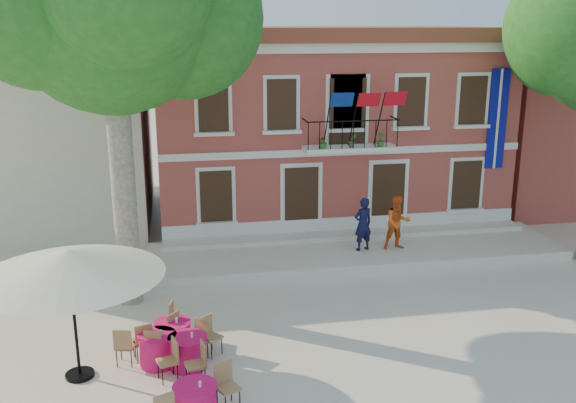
% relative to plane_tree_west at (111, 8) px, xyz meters
% --- Properties ---
extents(ground, '(90.00, 90.00, 0.00)m').
position_rel_plane_tree_west_xyz_m(ground, '(5.35, -1.95, -8.01)').
color(ground, beige).
rests_on(ground, ground).
extents(main_building, '(13.50, 9.59, 7.50)m').
position_rel_plane_tree_west_xyz_m(main_building, '(7.35, 8.03, -4.23)').
color(main_building, '#A93D3D').
rests_on(main_building, ground).
extents(neighbor_west, '(9.40, 9.40, 6.40)m').
position_rel_plane_tree_west_xyz_m(neighbor_west, '(-4.15, 9.05, -4.79)').
color(neighbor_west, beige).
rests_on(neighbor_west, ground).
extents(neighbor_east, '(9.40, 9.40, 6.40)m').
position_rel_plane_tree_west_xyz_m(neighbor_east, '(19.35, 9.05, -4.79)').
color(neighbor_east, '#A93D3D').
rests_on(neighbor_east, ground).
extents(terrace, '(14.00, 3.40, 0.30)m').
position_rel_plane_tree_west_xyz_m(terrace, '(7.35, 2.45, -7.86)').
color(terrace, silver).
rests_on(terrace, ground).
extents(plane_tree_west, '(5.52, 5.52, 10.85)m').
position_rel_plane_tree_west_xyz_m(plane_tree_west, '(0.00, 0.00, 0.00)').
color(plane_tree_west, '#A59E84').
rests_on(plane_tree_west, ground).
extents(patio_umbrella, '(4.05, 4.05, 3.01)m').
position_rel_plane_tree_west_xyz_m(patio_umbrella, '(-0.92, -3.93, -5.30)').
color(patio_umbrella, black).
rests_on(patio_umbrella, ground).
extents(pedestrian_navy, '(0.76, 0.61, 1.82)m').
position_rel_plane_tree_west_xyz_m(pedestrian_navy, '(7.46, 2.16, -6.80)').
color(pedestrian_navy, '#0F1134').
rests_on(pedestrian_navy, terrace).
extents(pedestrian_orange, '(0.90, 0.71, 1.84)m').
position_rel_plane_tree_west_xyz_m(pedestrian_orange, '(8.64, 2.09, -6.79)').
color(pedestrian_orange, '#E55A1B').
rests_on(pedestrian_orange, terrace).
extents(cafe_table_0, '(1.79, 1.83, 0.95)m').
position_rel_plane_tree_west_xyz_m(cafe_table_0, '(0.81, -3.72, -7.58)').
color(cafe_table_0, '#DE1454').
rests_on(cafe_table_0, ground).
extents(cafe_table_1, '(1.91, 1.20, 0.95)m').
position_rel_plane_tree_west_xyz_m(cafe_table_1, '(1.59, -6.05, -7.59)').
color(cafe_table_1, '#DE1454').
rests_on(cafe_table_1, ground).
extents(cafe_table_3, '(1.84, 1.77, 0.95)m').
position_rel_plane_tree_west_xyz_m(cafe_table_3, '(1.50, -3.96, -7.58)').
color(cafe_table_3, '#DE1454').
rests_on(cafe_table_3, ground).
extents(cafe_table_4, '(1.83, 1.79, 0.95)m').
position_rel_plane_tree_west_xyz_m(cafe_table_4, '(1.17, -3.15, -7.58)').
color(cafe_table_4, '#DE1454').
rests_on(cafe_table_4, ground).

